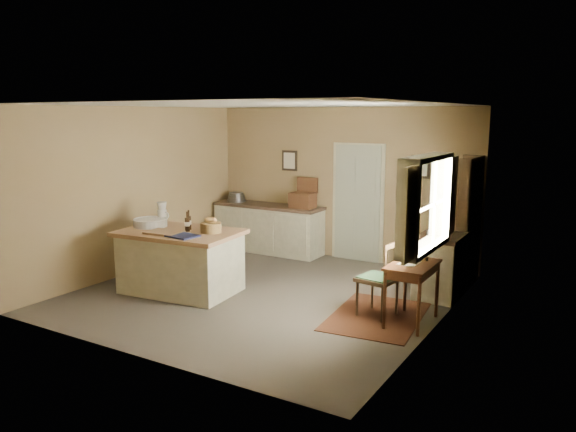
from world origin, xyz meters
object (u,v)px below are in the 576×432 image
at_px(right_cabinet, 442,263).
at_px(shelving_unit, 467,221).
at_px(sideboard, 269,227).
at_px(writing_desk, 413,272).
at_px(desk_chair, 378,279).
at_px(work_island, 180,259).

bearing_deg(right_cabinet, shelving_unit, 77.72).
distance_m(sideboard, writing_desk, 4.20).
bearing_deg(writing_desk, shelving_unit, 85.76).
relative_size(sideboard, desk_chair, 2.20).
bearing_deg(writing_desk, sideboard, 147.65).
bearing_deg(shelving_unit, right_cabinet, -102.28).
distance_m(desk_chair, shelving_unit, 2.16).
distance_m(work_island, shelving_unit, 4.33).
relative_size(writing_desk, shelving_unit, 0.42).
relative_size(desk_chair, shelving_unit, 0.50).
bearing_deg(work_island, writing_desk, 2.60).
bearing_deg(sideboard, shelving_unit, -3.10).
bearing_deg(writing_desk, work_island, -171.75).
height_order(writing_desk, right_cabinet, right_cabinet).
relative_size(work_island, sideboard, 0.84).
bearing_deg(sideboard, work_island, -85.64).
distance_m(sideboard, shelving_unit, 3.73).
bearing_deg(work_island, sideboard, 88.71).
height_order(writing_desk, desk_chair, desk_chair).
xyz_separation_m(work_island, writing_desk, (3.33, 0.48, 0.18)).
bearing_deg(sideboard, writing_desk, -32.35).
bearing_deg(work_island, shelving_unit, 30.29).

